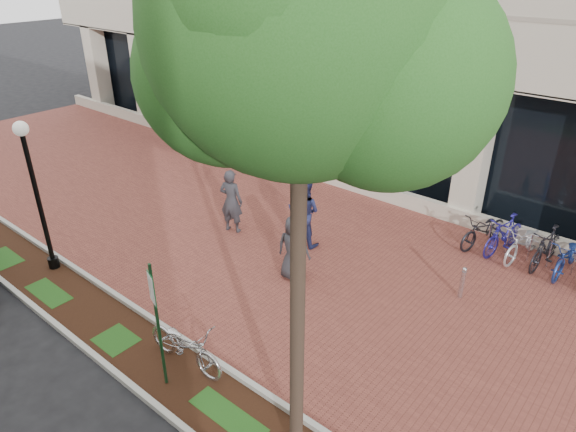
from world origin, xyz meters
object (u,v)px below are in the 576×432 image
Objects in this scene: locked_bicycle at (185,345)px; bollard at (462,282)px; pedestrian_left at (231,201)px; parking_sign at (156,312)px; pedestrian_mid at (303,212)px; lamppost at (36,190)px; bike_rack_cluster at (546,249)px; pedestrian_right at (294,248)px; street_tree at (306,44)px.

locked_bicycle reaches higher than bollard.
pedestrian_left is 6.77m from bollard.
pedestrian_mid is (-1.30, 5.95, -0.72)m from parking_sign.
lamppost is 13.14m from bike_rack_cluster.
locked_bicycle is (5.53, -0.11, -1.75)m from lamppost.
pedestrian_mid is at bearing 50.51° from lamppost.
locked_bicycle is at bearing 108.47° from pedestrian_left.
bike_rack_cluster is (5.65, 3.17, -0.48)m from pedestrian_mid.
lamppost is 2.01× the size of pedestrian_mid.
pedestrian_left is 3.08m from pedestrian_right.
pedestrian_mid is (4.31, 5.22, -1.27)m from lamppost.
street_tree is at bearing -89.46° from bike_rack_cluster.
parking_sign reaches higher than bollard.
pedestrian_left is at bearing -32.50° from pedestrian_right.
lamppost is 0.94× the size of bike_rack_cluster.
pedestrian_left is (2.20, 4.48, -1.29)m from lamppost.
bike_rack_cluster is (4.43, 8.51, 0.01)m from locked_bicycle.
street_tree is 9.68m from pedestrian_left.
bollard is at bearing 82.69° from parking_sign.
pedestrian_mid reaches higher than bike_rack_cluster.
parking_sign is 0.68× the size of lamppost.
street_tree is 2.02× the size of bike_rack_cluster.
pedestrian_mid is 1.75m from pedestrian_right.
pedestrian_mid is at bearing -140.87° from bike_rack_cluster.
pedestrian_mid is (2.10, 0.75, 0.02)m from pedestrian_left.
parking_sign is at bearing -105.71° from bike_rack_cluster.
pedestrian_right is at bearing 35.64° from lamppost.
parking_sign is 1.35m from locked_bicycle.
lamppost is 6.89m from pedestrian_mid.
lamppost is at bearing -147.52° from bollard.
street_tree is at bearing -1.56° from lamppost.
bollard is at bearing 32.48° from lamppost.
parking_sign is at bearing -176.10° from locked_bicycle.
locked_bicycle is at bearing 116.94° from parking_sign.
street_tree reaches higher than pedestrian_left.
bike_rack_cluster is at bearing 80.75° from street_tree.
bollard is at bearing -170.58° from pedestrian_right.
street_tree is 4.37× the size of pedestrian_left.
locked_bicycle is 1.12× the size of pedestrian_right.
parking_sign is 5.70m from street_tree.
pedestrian_left is 2.23m from pedestrian_mid.
pedestrian_mid is 6.50m from bike_rack_cluster.
pedestrian_left is at bearing 32.61° from locked_bicycle.
pedestrian_mid is 0.47× the size of bike_rack_cluster.
locked_bicycle is 1.00× the size of pedestrian_left.
lamppost is 10.65m from bollard.
pedestrian_left is at bearing 7.78° from pedestrian_mid.
street_tree is at bearing 29.17° from parking_sign.
lamppost reaches higher than pedestrian_right.
street_tree is 4.29× the size of pedestrian_mid.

